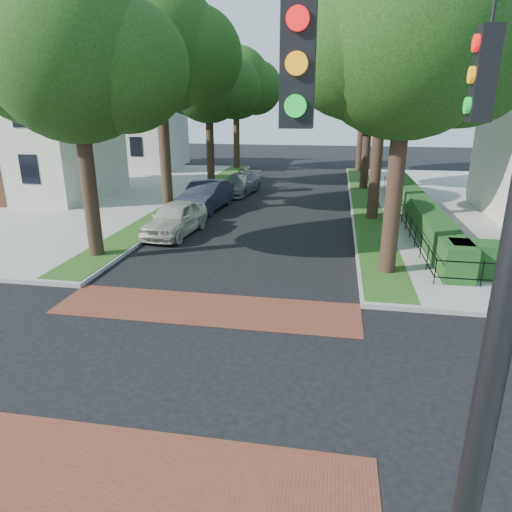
% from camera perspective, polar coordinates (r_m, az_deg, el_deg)
% --- Properties ---
extents(ground, '(120.00, 120.00, 0.00)m').
position_cam_1_polar(ground, '(10.96, -10.92, -13.51)').
color(ground, black).
rests_on(ground, ground).
extents(crosswalk_far, '(9.00, 2.20, 0.01)m').
position_cam_1_polar(crosswalk_far, '(13.62, -6.23, -6.56)').
color(crosswalk_far, brown).
rests_on(crosswalk_far, ground).
extents(crosswalk_near, '(9.00, 2.20, 0.01)m').
position_cam_1_polar(crosswalk_near, '(8.66, -18.97, -24.23)').
color(crosswalk_near, brown).
rests_on(crosswalk_near, ground).
extents(grass_strip_ne, '(1.60, 29.80, 0.02)m').
position_cam_1_polar(grass_strip_ne, '(28.34, 13.52, 6.62)').
color(grass_strip_ne, '#1C4614').
rests_on(grass_strip_ne, sidewalk_ne).
extents(grass_strip_nw, '(1.60, 29.80, 0.02)m').
position_cam_1_polar(grass_strip_nw, '(29.67, -7.92, 7.47)').
color(grass_strip_nw, '#1C4614').
rests_on(grass_strip_nw, sidewalk_nw).
extents(tree_right_near, '(7.75, 6.67, 10.66)m').
position_cam_1_polar(tree_right_near, '(16.10, 18.87, 24.30)').
color(tree_right_near, black).
rests_on(tree_right_near, sidewalk_ne).
extents(tree_right_mid, '(8.25, 7.09, 11.22)m').
position_cam_1_polar(tree_right_mid, '(24.07, 16.08, 23.18)').
color(tree_right_mid, black).
rests_on(tree_right_mid, sidewalk_ne).
extents(tree_right_far, '(7.25, 6.23, 9.74)m').
position_cam_1_polar(tree_right_far, '(32.93, 14.33, 19.98)').
color(tree_right_far, black).
rests_on(tree_right_far, sidewalk_ne).
extents(tree_right_back, '(7.50, 6.45, 10.20)m').
position_cam_1_polar(tree_right_back, '(41.93, 13.53, 20.10)').
color(tree_right_back, black).
rests_on(tree_right_back, sidewalk_ne).
extents(tree_left_near, '(7.50, 6.45, 10.20)m').
position_cam_1_polar(tree_left_near, '(18.27, -21.10, 22.13)').
color(tree_left_near, black).
rests_on(tree_left_near, sidewalk_nw).
extents(tree_left_mid, '(8.00, 6.88, 11.48)m').
position_cam_1_polar(tree_left_mid, '(25.62, -11.61, 23.97)').
color(tree_left_mid, black).
rests_on(tree_left_mid, sidewalk_nw).
extents(tree_left_far, '(7.00, 6.02, 9.86)m').
position_cam_1_polar(tree_left_far, '(34.07, -5.73, 20.72)').
color(tree_left_far, black).
rests_on(tree_left_far, sidewalk_nw).
extents(tree_left_back, '(7.75, 6.66, 10.44)m').
position_cam_1_polar(tree_left_back, '(42.84, -2.32, 20.71)').
color(tree_left_back, black).
rests_on(tree_left_back, sidewalk_nw).
extents(hedge_main_road, '(1.00, 18.00, 1.20)m').
position_cam_1_polar(hedge_main_road, '(24.50, 19.51, 5.66)').
color(hedge_main_road, '#1B4718').
rests_on(hedge_main_road, sidewalk_ne).
extents(fence_main_road, '(0.06, 18.00, 0.90)m').
position_cam_1_polar(fence_main_road, '(24.41, 17.62, 5.45)').
color(fence_main_road, black).
rests_on(fence_main_road, sidewalk_ne).
extents(house_left_near, '(10.00, 9.00, 10.14)m').
position_cam_1_polar(house_left_near, '(32.74, -26.71, 15.39)').
color(house_left_near, beige).
rests_on(house_left_near, sidewalk_nw).
extents(house_left_far, '(10.00, 9.00, 10.14)m').
position_cam_1_polar(house_left_far, '(44.87, -15.93, 16.93)').
color(house_left_far, beige).
rests_on(house_left_far, sidewalk_nw).
extents(traffic_signal, '(2.17, 2.00, 8.00)m').
position_cam_1_polar(traffic_signal, '(4.54, 26.70, 3.25)').
color(traffic_signal, black).
rests_on(traffic_signal, sidewalk_se).
extents(parked_car_front, '(2.19, 4.61, 1.52)m').
position_cam_1_polar(parked_car_front, '(21.28, -10.08, 4.66)').
color(parked_car_front, beige).
rests_on(parked_car_front, ground).
extents(parked_car_middle, '(2.21, 5.14, 1.65)m').
position_cam_1_polar(parked_car_middle, '(26.05, -6.28, 7.49)').
color(parked_car_middle, '#202230').
rests_on(parked_car_middle, ground).
extents(parked_car_rear, '(2.59, 4.93, 1.36)m').
position_cam_1_polar(parked_car_rear, '(30.75, -2.10, 9.00)').
color(parked_car_rear, slate).
rests_on(parked_car_rear, ground).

